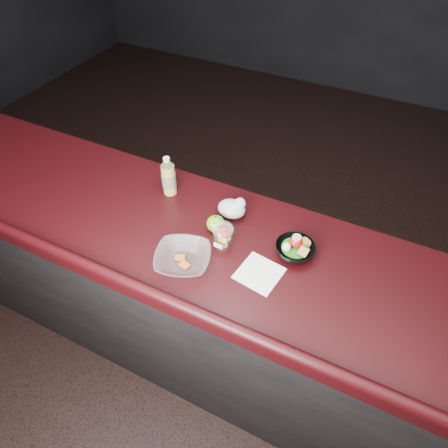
{
  "coord_description": "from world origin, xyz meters",
  "views": [
    {
      "loc": [
        0.53,
        -0.71,
        2.27
      ],
      "look_at": [
        0.02,
        0.33,
        1.1
      ],
      "focal_mm": 32.0,
      "sensor_mm": 36.0,
      "label": 1
    }
  ],
  "objects_px": {
    "green_apple": "(216,224)",
    "snack_bowl": "(295,249)",
    "fruit_cup": "(223,235)",
    "lemonade_bottle": "(169,178)",
    "takeout_bowl": "(183,259)"
  },
  "relations": [
    {
      "from": "fruit_cup",
      "to": "green_apple",
      "type": "distance_m",
      "value": 0.1
    },
    {
      "from": "lemonade_bottle",
      "to": "snack_bowl",
      "type": "relative_size",
      "value": 1.19
    },
    {
      "from": "fruit_cup",
      "to": "snack_bowl",
      "type": "bearing_deg",
      "value": 17.59
    },
    {
      "from": "takeout_bowl",
      "to": "snack_bowl",
      "type": "bearing_deg",
      "value": 32.29
    },
    {
      "from": "lemonade_bottle",
      "to": "green_apple",
      "type": "bearing_deg",
      "value": -22.33
    },
    {
      "from": "green_apple",
      "to": "takeout_bowl",
      "type": "height_order",
      "value": "green_apple"
    },
    {
      "from": "green_apple",
      "to": "snack_bowl",
      "type": "distance_m",
      "value": 0.35
    },
    {
      "from": "snack_bowl",
      "to": "lemonade_bottle",
      "type": "bearing_deg",
      "value": 170.68
    },
    {
      "from": "green_apple",
      "to": "snack_bowl",
      "type": "bearing_deg",
      "value": 2.97
    },
    {
      "from": "fruit_cup",
      "to": "snack_bowl",
      "type": "height_order",
      "value": "fruit_cup"
    },
    {
      "from": "fruit_cup",
      "to": "snack_bowl",
      "type": "distance_m",
      "value": 0.3
    },
    {
      "from": "fruit_cup",
      "to": "green_apple",
      "type": "height_order",
      "value": "fruit_cup"
    },
    {
      "from": "lemonade_bottle",
      "to": "takeout_bowl",
      "type": "relative_size",
      "value": 0.71
    },
    {
      "from": "lemonade_bottle",
      "to": "snack_bowl",
      "type": "bearing_deg",
      "value": -9.32
    },
    {
      "from": "takeout_bowl",
      "to": "green_apple",
      "type": "bearing_deg",
      "value": 81.83
    }
  ]
}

